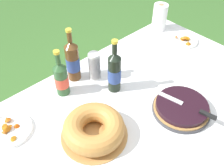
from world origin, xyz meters
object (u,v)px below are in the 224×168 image
Objects in this scene: cider_bottle_green at (61,78)px; snack_plate_right at (10,130)px; snack_plate_near at (183,40)px; paper_towel_roll at (160,17)px; bundt_cake at (93,128)px; juice_bottle_red at (114,72)px; serving_knife at (188,106)px; cider_bottle_amber at (73,61)px; berry_tart at (181,108)px; cup_stack at (95,66)px.

cider_bottle_green reaches higher than snack_plate_right.
paper_towel_roll is at bearing 90.26° from snack_plate_near.
juice_bottle_red reaches higher than bundt_cake.
juice_bottle_red is 1.56× the size of snack_plate_near.
juice_bottle_red is 0.64m from snack_plate_right.
bundt_cake is 1.62× the size of paper_towel_roll.
serving_knife is 1.67× the size of snack_plate_near.
serving_knife is 0.72m from snack_plate_near.
juice_bottle_red is at bearing -178.26° from snack_plate_near.
serving_knife is at bearing -67.51° from cider_bottle_amber.
cider_bottle_amber is 0.27m from juice_bottle_red.
snack_plate_right is at bearing -167.43° from cider_bottle_amber.
berry_tart is 1.05× the size of cider_bottle_green.
cider_bottle_amber reaches higher than berry_tart.
cider_bottle_green is at bearing 80.19° from bundt_cake.
snack_plate_right is at bearing -174.38° from paper_towel_roll.
cup_stack is at bearing -171.52° from paper_towel_roll.
cup_stack is (-0.18, 0.56, 0.03)m from serving_knife.
paper_towel_roll is at bearing 1.47° from cider_bottle_amber.
cup_stack is 0.85× the size of snack_plate_near.
snack_plate_near is (0.76, -0.13, -0.08)m from cup_stack.
bundt_cake is at bearing 155.71° from berry_tart.
berry_tart is at bearing -67.05° from cider_bottle_amber.
snack_plate_right is at bearing 175.24° from snack_plate_near.
paper_towel_roll reaches higher than snack_plate_right.
snack_plate_right is (-0.61, 0.13, -0.12)m from juice_bottle_red.
berry_tart is 0.69m from cider_bottle_green.
snack_plate_near is (0.98, -0.16, -0.10)m from cider_bottle_green.
snack_plate_near is (0.58, 0.43, -0.05)m from serving_knife.
juice_bottle_red is (0.12, -0.24, -0.00)m from cider_bottle_amber.
bundt_cake is 0.44m from snack_plate_right.
cider_bottle_green is at bearing -154.22° from cider_bottle_amber.
serving_knife is at bearing -78.15° from berry_tart.
cup_stack reaches higher than snack_plate_right.
serving_knife is 0.89m from paper_towel_roll.
berry_tart is 0.90× the size of cider_bottle_amber.
berry_tart is at bearing -24.29° from bundt_cake.
cider_bottle_amber is at bearing 115.35° from juice_bottle_red.
paper_towel_roll is at bearing 4.90° from cider_bottle_green.
snack_plate_near is 1.35m from snack_plate_right.
cider_bottle_amber is at bearing 25.78° from cider_bottle_green.
cup_stack is at bearing 98.49° from juice_bottle_red.
cup_stack is at bearing -44.36° from cider_bottle_amber.
cider_bottle_amber reaches higher than bundt_cake.
cup_stack is 0.90× the size of paper_towel_roll.
juice_bottle_red is (0.24, -0.18, 0.02)m from cider_bottle_green.
snack_plate_near is at bearing -9.86° from cup_stack.
snack_plate_right is 1.11× the size of paper_towel_roll.
serving_knife is 1.77× the size of paper_towel_roll.
cider_bottle_green is 0.86× the size of cider_bottle_amber.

